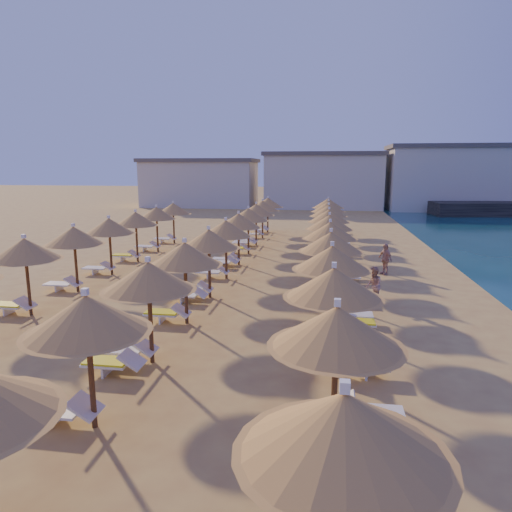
% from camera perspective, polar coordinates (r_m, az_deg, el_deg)
% --- Properties ---
extents(ground, '(220.00, 220.00, 0.00)m').
position_cam_1_polar(ground, '(17.76, -1.01, -6.61)').
color(ground, tan).
rests_on(ground, ground).
extents(hotel_blocks, '(48.27, 9.84, 8.10)m').
position_cam_1_polar(hotel_blocks, '(61.69, 9.18, 9.37)').
color(hotel_blocks, beige).
rests_on(hotel_blocks, ground).
extents(parasol_row_east, '(2.61, 38.77, 3.03)m').
position_cam_1_polar(parasol_row_east, '(19.88, 9.27, 2.38)').
color(parasol_row_east, brown).
rests_on(parasol_row_east, ground).
extents(parasol_row_west, '(2.61, 38.77, 3.03)m').
position_cam_1_polar(parasol_row_west, '(20.42, -4.77, 2.71)').
color(parasol_row_west, brown).
rests_on(parasol_row_west, ground).
extents(parasol_row_inland, '(2.61, 25.62, 3.03)m').
position_cam_1_polar(parasol_row_inland, '(22.54, -19.72, 2.89)').
color(parasol_row_inland, brown).
rests_on(parasol_row_inland, ground).
extents(loungers, '(13.91, 36.82, 0.66)m').
position_cam_1_polar(loungers, '(20.47, -2.63, -3.22)').
color(loungers, white).
rests_on(loungers, ground).
extents(beachgoer_b, '(0.65, 0.80, 1.54)m').
position_cam_1_polar(beachgoer_b, '(18.65, 14.48, -3.64)').
color(beachgoer_b, tan).
rests_on(beachgoer_b, ground).
extents(beachgoer_c, '(0.82, 1.00, 1.60)m').
position_cam_1_polar(beachgoer_c, '(24.08, 15.83, -0.35)').
color(beachgoer_c, tan).
rests_on(beachgoer_c, ground).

